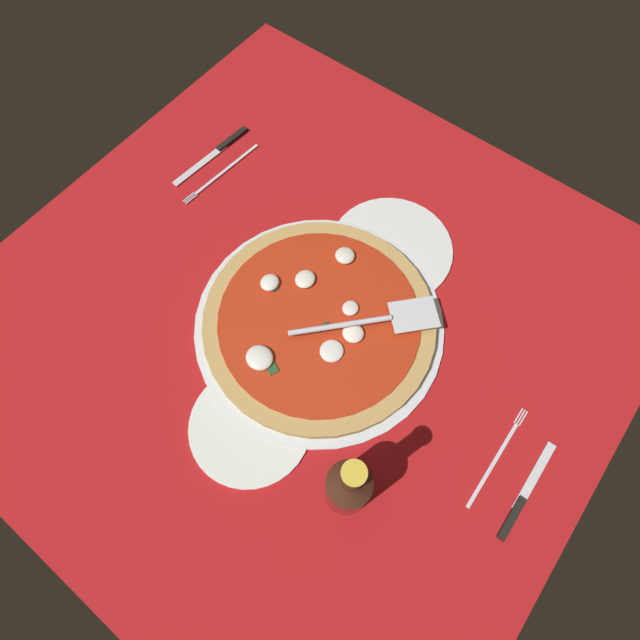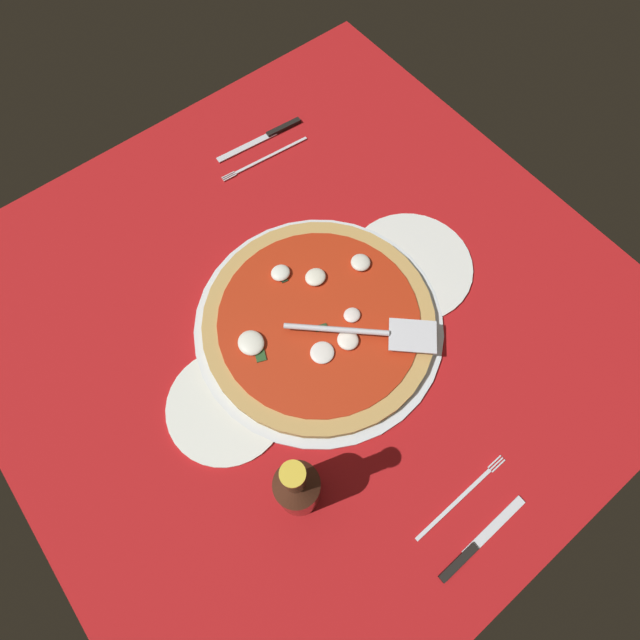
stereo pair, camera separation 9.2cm
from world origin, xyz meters
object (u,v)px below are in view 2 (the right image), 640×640
Objects in this scene: dinner_plate_left at (410,266)px; dinner_plate_right at (227,406)px; beer_bottle at (298,488)px; place_setting_near at (266,148)px; place_setting_far at (468,522)px; pizza at (320,320)px; pizza_server at (371,332)px.

dinner_plate_left and dinner_plate_right have the same top height.
beer_bottle is at bearing 93.35° from dinner_plate_right.
place_setting_near is 1.11× the size of place_setting_far.
place_setting_far is at bearing 86.05° from pizza.
pizza is 40.83cm from place_setting_far.
dinner_plate_right is 1.01× the size of place_setting_far.
pizza is at bearing -134.40° from beer_bottle.
pizza is 1.85× the size of place_setting_near.
dinner_plate_left is at bearing 57.90° from place_setting_far.
pizza_server is at bearing 81.10° from place_setting_near.
pizza is 1.74× the size of beer_bottle.
beer_bottle is (-1.11, 18.90, 8.32)cm from dinner_plate_right.
pizza_server is 0.96× the size of place_setting_near.
dinner_plate_left is at bearing 65.57° from pizza_server.
pizza_server reaches higher than place_setting_near.
dinner_plate_left is at bearing -178.74° from dinner_plate_right.
place_setting_far is (7.46, 32.48, -4.37)cm from pizza_server.
dinner_plate_right is at bearing 1.26° from dinner_plate_left.
dinner_plate_right is (42.84, 0.94, 0.00)cm from dinner_plate_left.
pizza_server is 33.61cm from place_setting_far.
place_setting_near is (-16.51, -39.54, -1.66)cm from pizza.
place_setting_far is (2.81, 40.69, -1.67)cm from pizza.
dinner_plate_left is 1.06× the size of place_setting_near.
pizza_server is at bearing 119.51° from pizza.
place_setting_near is (4.47, -40.90, -0.14)cm from dinner_plate_left.
place_setting_near is at bearing 75.52° from place_setting_far.
beer_bottle is at bearing 25.43° from dinner_plate_left.
beer_bottle reaches higher than place_setting_near.
dinner_plate_left is at bearing -154.57° from beer_bottle.
beer_bottle is at bearing 63.51° from place_setting_near.
beer_bottle is at bearing 45.60° from pizza.
pizza_server is at bearing 22.78° from dinner_plate_left.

